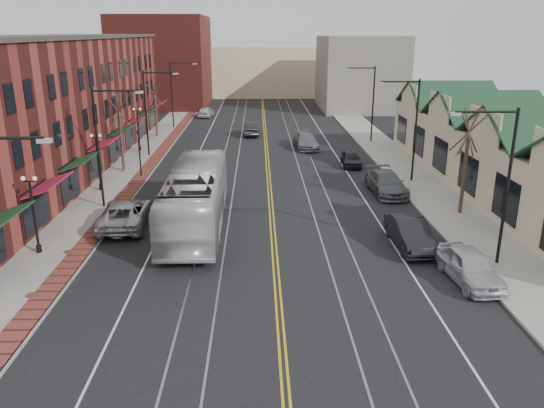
{
  "coord_description": "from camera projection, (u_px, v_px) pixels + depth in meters",
  "views": [
    {
      "loc": [
        -0.86,
        -18.91,
        11.55
      ],
      "look_at": [
        -0.07,
        10.44,
        2.0
      ],
      "focal_mm": 35.0,
      "sensor_mm": 36.0,
      "label": 1
    }
  ],
  "objects": [
    {
      "name": "tree_left_far",
      "position": [
        155.0,
        108.0,
        60.16
      ],
      "size": [
        1.66,
        1.28,
        6.02
      ],
      "color": "#382B21",
      "rests_on": "sidewalk_left"
    },
    {
      "name": "streetlight_l_2",
      "position": [
        150.0,
        104.0,
        50.15
      ],
      "size": [
        3.33,
        0.25,
        8.0
      ],
      "color": "black",
      "rests_on": "sidewalk_left"
    },
    {
      "name": "streetlight_r_2",
      "position": [
        369.0,
        96.0,
        56.42
      ],
      "size": [
        3.33,
        0.25,
        8.0
      ],
      "color": "black",
      "rests_on": "sidewalk_right"
    },
    {
      "name": "streetlight_l_3",
      "position": [
        175.0,
        87.0,
        65.36
      ],
      "size": [
        3.33,
        0.25,
        8.0
      ],
      "color": "black",
      "rests_on": "sidewalk_left"
    },
    {
      "name": "distant_car_far",
      "position": [
        206.0,
        112.0,
        75.17
      ],
      "size": [
        2.32,
        4.59,
        1.5
      ],
      "primitive_type": "imported",
      "rotation": [
        0.0,
        0.0,
        3.01
      ],
      "color": "silver",
      "rests_on": "ground"
    },
    {
      "name": "parked_suv",
      "position": [
        125.0,
        213.0,
        32.82
      ],
      "size": [
        3.17,
        6.21,
        1.68
      ],
      "primitive_type": "imported",
      "rotation": [
        0.0,
        0.0,
        3.21
      ],
      "color": "#B2B5BA",
      "rests_on": "ground"
    },
    {
      "name": "building_right",
      "position": [
        506.0,
        160.0,
        40.33
      ],
      "size": [
        8.0,
        36.0,
        4.6
      ],
      "primitive_type": "cube",
      "color": "beige",
      "rests_on": "ground"
    },
    {
      "name": "parked_car_b",
      "position": [
        410.0,
        233.0,
        29.62
      ],
      "size": [
        1.9,
        5.03,
        1.64
      ],
      "primitive_type": "imported",
      "rotation": [
        0.0,
        0.0,
        0.03
      ],
      "color": "black",
      "rests_on": "ground"
    },
    {
      "name": "building_left",
      "position": [
        45.0,
        107.0,
        45.05
      ],
      "size": [
        10.0,
        50.0,
        11.0
      ],
      "primitive_type": "cube",
      "color": "maroon",
      "rests_on": "ground"
    },
    {
      "name": "manhole_mid",
      "position": [
        32.0,
        295.0,
        24.08
      ],
      "size": [
        0.6,
        0.6,
        0.02
      ],
      "primitive_type": "cylinder",
      "color": "#592D19",
      "rests_on": "sidewalk_left"
    },
    {
      "name": "distant_car_right",
      "position": [
        306.0,
        141.0,
        54.97
      ],
      "size": [
        2.54,
        5.53,
        1.57
      ],
      "primitive_type": "imported",
      "rotation": [
        0.0,
        0.0,
        0.06
      ],
      "color": "slate",
      "rests_on": "ground"
    },
    {
      "name": "sidewalk_right",
      "position": [
        425.0,
        188.0,
        40.86
      ],
      "size": [
        4.0,
        120.0,
        0.15
      ],
      "primitive_type": "cube",
      "color": "gray",
      "rests_on": "ground"
    },
    {
      "name": "parked_car_d",
      "position": [
        351.0,
        159.0,
        47.68
      ],
      "size": [
        1.81,
        4.1,
        1.37
      ],
      "primitive_type": "imported",
      "rotation": [
        0.0,
        0.0,
        -0.05
      ],
      "color": "black",
      "rests_on": "ground"
    },
    {
      "name": "ground",
      "position": [
        281.0,
        330.0,
        21.57
      ],
      "size": [
        160.0,
        160.0,
        0.0
      ],
      "primitive_type": "plane",
      "color": "black",
      "rests_on": "ground"
    },
    {
      "name": "backdrop_left",
      "position": [
        164.0,
        62.0,
        85.53
      ],
      "size": [
        14.0,
        18.0,
        14.0
      ],
      "primitive_type": "cube",
      "color": "maroon",
      "rests_on": "ground"
    },
    {
      "name": "tree_left_near",
      "position": [
        121.0,
        132.0,
        44.88
      ],
      "size": [
        1.78,
        1.37,
        6.48
      ],
      "color": "#382B21",
      "rests_on": "sidewalk_left"
    },
    {
      "name": "backdrop_right",
      "position": [
        360.0,
        73.0,
        82.04
      ],
      "size": [
        12.0,
        16.0,
        11.0
      ],
      "primitive_type": "cube",
      "color": "slate",
      "rests_on": "ground"
    },
    {
      "name": "parked_car_a",
      "position": [
        470.0,
        266.0,
        25.49
      ],
      "size": [
        2.27,
        4.83,
        1.6
      ],
      "primitive_type": "imported",
      "rotation": [
        0.0,
        0.0,
        0.08
      ],
      "color": "silver",
      "rests_on": "ground"
    },
    {
      "name": "lamppost_l_3",
      "position": [
        138.0,
        130.0,
        52.88
      ],
      "size": [
        0.84,
        0.28,
        4.27
      ],
      "color": "black",
      "rests_on": "sidewalk_left"
    },
    {
      "name": "sidewalk_left",
      "position": [
        112.0,
        191.0,
        40.25
      ],
      "size": [
        4.0,
        120.0,
        0.15
      ],
      "primitive_type": "cube",
      "color": "gray",
      "rests_on": "ground"
    },
    {
      "name": "tree_right_mid",
      "position": [
        466.0,
        159.0,
        34.04
      ],
      "size": [
        1.9,
        1.46,
        6.93
      ],
      "color": "#382B21",
      "rests_on": "sidewalk_right"
    },
    {
      "name": "distant_car_left",
      "position": [
        251.0,
        129.0,
        61.83
      ],
      "size": [
        1.74,
        4.75,
        1.55
      ],
      "primitive_type": "imported",
      "rotation": [
        0.0,
        0.0,
        3.16
      ],
      "color": "black",
      "rests_on": "ground"
    },
    {
      "name": "lamppost_l_1",
      "position": [
        34.0,
        217.0,
        28.16
      ],
      "size": [
        0.84,
        0.28,
        4.27
      ],
      "color": "black",
      "rests_on": "sidewalk_left"
    },
    {
      "name": "backdrop_mid",
      "position": [
        262.0,
        71.0,
        100.98
      ],
      "size": [
        22.0,
        14.0,
        9.0
      ],
      "primitive_type": "cube",
      "color": "beige",
      "rests_on": "ground"
    },
    {
      "name": "streetlight_l_1",
      "position": [
        104.0,
        136.0,
        34.94
      ],
      "size": [
        3.33,
        0.25,
        8.0
      ],
      "color": "black",
      "rests_on": "sidewalk_left"
    },
    {
      "name": "streetlight_r_1",
      "position": [
        411.0,
        120.0,
        41.21
      ],
      "size": [
        3.33,
        0.25,
        8.0
      ],
      "color": "black",
      "rests_on": "sidewalk_right"
    },
    {
      "name": "manhole_far",
      "position": [
        69.0,
        252.0,
        28.84
      ],
      "size": [
        0.6,
        0.6,
        0.02
      ],
      "primitive_type": "cylinder",
      "color": "#592D19",
      "rests_on": "sidewalk_left"
    },
    {
      "name": "lamppost_l_2",
      "position": [
        99.0,
        163.0,
        39.57
      ],
      "size": [
        0.84,
        0.28,
        4.27
      ],
      "color": "black",
      "rests_on": "sidewalk_left"
    },
    {
      "name": "transit_bus",
      "position": [
        196.0,
        197.0,
        32.47
      ],
      "size": [
        3.33,
        13.59,
        3.78
      ],
      "primitive_type": "imported",
      "rotation": [
        0.0,
        0.0,
        3.15
      ],
      "color": "silver",
      "rests_on": "ground"
    },
    {
      "name": "traffic_signal",
      "position": [
        139.0,
        150.0,
        43.38
      ],
      "size": [
        0.18,
        0.15,
        3.8
      ],
      "color": "black",
      "rests_on": "sidewalk_left"
    },
    {
      "name": "streetlight_r_0",
      "position": [
        501.0,
        172.0,
        26.0
      ],
      "size": [
        3.33,
        0.25,
        8.0
      ],
      "color": "black",
      "rests_on": "sidewalk_right"
    },
    {
      "name": "parked_car_c",
      "position": [
        386.0,
        183.0,
        39.52
      ],
      "size": [
        2.55,
        5.69,
        1.62
      ],
      "primitive_type": "imported",
      "rotation": [
        0.0,
        0.0,
        0.05
      ],
      "color": "#5C5D63",
      "rests_on": "ground"
    }
  ]
}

